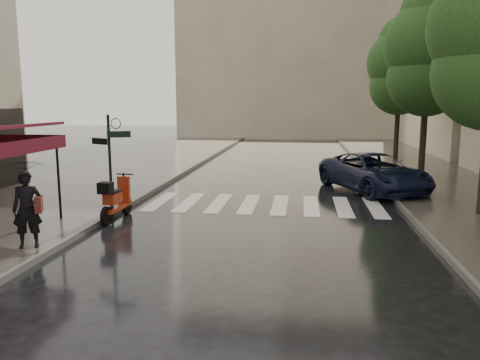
# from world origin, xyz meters

# --- Properties ---
(ground) EXTENTS (120.00, 120.00, 0.00)m
(ground) POSITION_xyz_m (0.00, 0.00, 0.00)
(ground) COLOR black
(ground) RESTS_ON ground
(sidewalk_near) EXTENTS (6.00, 60.00, 0.12)m
(sidewalk_near) POSITION_xyz_m (-4.50, 12.00, 0.06)
(sidewalk_near) COLOR #38332D
(sidewalk_near) RESTS_ON ground
(sidewalk_far) EXTENTS (5.50, 60.00, 0.12)m
(sidewalk_far) POSITION_xyz_m (10.25, 12.00, 0.06)
(sidewalk_far) COLOR #38332D
(sidewalk_far) RESTS_ON ground
(curb_near) EXTENTS (0.12, 60.00, 0.16)m
(curb_near) POSITION_xyz_m (-1.45, 12.00, 0.07)
(curb_near) COLOR #595651
(curb_near) RESTS_ON ground
(curb_far) EXTENTS (0.12, 60.00, 0.16)m
(curb_far) POSITION_xyz_m (7.45, 12.00, 0.07)
(curb_far) COLOR #595651
(curb_far) RESTS_ON ground
(crosswalk) EXTENTS (7.85, 3.20, 0.01)m
(crosswalk) POSITION_xyz_m (2.98, 6.00, 0.01)
(crosswalk) COLOR silver
(crosswalk) RESTS_ON ground
(signpost) EXTENTS (1.17, 0.29, 3.10)m
(signpost) POSITION_xyz_m (-1.19, 3.00, 1.83)
(signpost) COLOR black
(signpost) RESTS_ON ground
(backdrop_building) EXTENTS (22.00, 6.00, 20.00)m
(backdrop_building) POSITION_xyz_m (3.00, 38.00, 10.00)
(backdrop_building) COLOR tan
(backdrop_building) RESTS_ON ground
(tree_mid) EXTENTS (3.80, 3.80, 8.34)m
(tree_mid) POSITION_xyz_m (9.50, 12.00, 5.59)
(tree_mid) COLOR black
(tree_mid) RESTS_ON sidewalk_far
(tree_far) EXTENTS (3.80, 3.80, 8.16)m
(tree_far) POSITION_xyz_m (9.70, 19.00, 5.46)
(tree_far) COLOR black
(tree_far) RESTS_ON sidewalk_far
(pedestrian_with_umbrella) EXTENTS (1.38, 1.39, 2.52)m
(pedestrian_with_umbrella) POSITION_xyz_m (-2.00, 0.13, 1.79)
(pedestrian_with_umbrella) COLOR black
(pedestrian_with_umbrella) RESTS_ON sidewalk_near
(scooter) EXTENTS (0.52, 1.95, 1.28)m
(scooter) POSITION_xyz_m (-1.20, 3.28, 0.60)
(scooter) COLOR black
(scooter) RESTS_ON ground
(parked_car) EXTENTS (4.42, 5.85, 1.48)m
(parked_car) POSITION_xyz_m (7.00, 9.00, 0.74)
(parked_car) COLOR black
(parked_car) RESTS_ON ground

